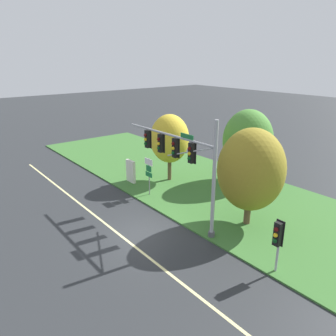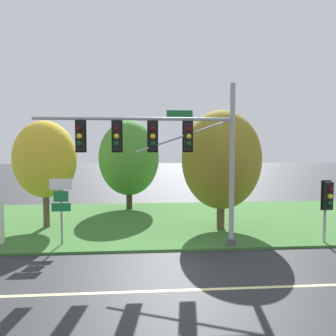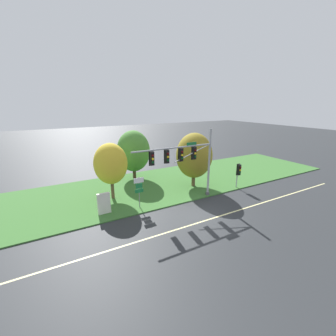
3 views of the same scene
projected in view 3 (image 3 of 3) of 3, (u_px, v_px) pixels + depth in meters
ground_plane at (200, 214)px, 19.90m from camera, size 160.00×160.00×0.00m
lane_stripe at (208, 220)px, 18.89m from camera, size 36.00×0.16×0.01m
grass_verge at (158, 185)px, 26.79m from camera, size 48.00×11.50×0.10m
traffic_signal_mast at (186, 158)px, 21.25m from camera, size 8.48×0.49×6.97m
pedestrian_signal_near_kerb at (239, 171)px, 25.22m from camera, size 0.46×0.55×2.80m
route_sign_post at (139, 188)px, 20.43m from camera, size 0.96×0.08×2.93m
tree_nearest_road at (111, 164)px, 21.96m from camera, size 3.26×3.26×5.67m
tree_left_of_mast at (133, 151)px, 28.09m from camera, size 4.13×4.13×6.12m
tree_behind_signpost at (194, 156)px, 25.37m from camera, size 4.10×4.10×6.18m
info_kiosk at (104, 203)px, 19.52m from camera, size 1.10×0.24×1.90m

